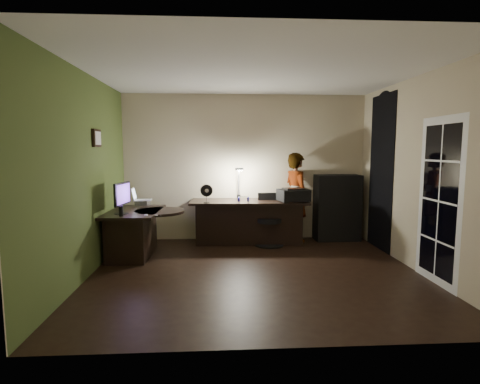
{
  "coord_description": "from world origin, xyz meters",
  "views": [
    {
      "loc": [
        -0.51,
        -5.0,
        1.69
      ],
      "look_at": [
        -0.15,
        1.05,
        1.0
      ],
      "focal_mm": 28.0,
      "sensor_mm": 36.0,
      "label": 1
    }
  ],
  "objects": [
    {
      "name": "desk_fan",
      "position": [
        -0.7,
        1.23,
        0.95
      ],
      "size": [
        0.22,
        0.15,
        0.31
      ],
      "primitive_type": "cube",
      "rotation": [
        0.0,
        0.0,
        0.22
      ],
      "color": "black",
      "rests_on": "desk_right"
    },
    {
      "name": "arched_doorway",
      "position": [
        2.24,
        1.15,
        1.3
      ],
      "size": [
        0.01,
        0.9,
        2.6
      ],
      "primitive_type": "cube",
      "color": "black",
      "rests_on": "floor"
    },
    {
      "name": "laptop_stand",
      "position": [
        -1.81,
        1.51,
        0.77
      ],
      "size": [
        0.26,
        0.23,
        0.09
      ],
      "primitive_type": "cube",
      "rotation": [
        0.0,
        0.0,
        -0.2
      ],
      "color": "silver",
      "rests_on": "desk_left"
    },
    {
      "name": "printer",
      "position": [
        0.8,
        1.41,
        0.91
      ],
      "size": [
        0.57,
        0.48,
        0.22
      ],
      "primitive_type": "cube",
      "rotation": [
        0.0,
        0.0,
        0.21
      ],
      "color": "black",
      "rests_on": "desk_right"
    },
    {
      "name": "phone",
      "position": [
        -1.33,
        0.7,
        0.73
      ],
      "size": [
        0.08,
        0.15,
        0.01
      ],
      "primitive_type": "cube",
      "rotation": [
        0.0,
        0.0,
        0.05
      ],
      "color": "black",
      "rests_on": "desk_left"
    },
    {
      "name": "office_chair",
      "position": [
        0.39,
        1.43,
        0.46
      ],
      "size": [
        0.53,
        0.53,
        0.91
      ],
      "primitive_type": "cube",
      "rotation": [
        0.0,
        0.0,
        -0.04
      ],
      "color": "black",
      "rests_on": "floor"
    },
    {
      "name": "floor",
      "position": [
        0.0,
        0.0,
        -0.01
      ],
      "size": [
        4.5,
        4.0,
        0.01
      ],
      "primitive_type": "cube",
      "color": "black",
      "rests_on": "ground"
    },
    {
      "name": "wall_right",
      "position": [
        2.25,
        0.0,
        1.35
      ],
      "size": [
        0.01,
        4.0,
        2.7
      ],
      "primitive_type": "cube",
      "color": "#BCAD8B",
      "rests_on": "floor"
    },
    {
      "name": "speaker",
      "position": [
        -1.91,
        0.42,
        0.8
      ],
      "size": [
        0.07,
        0.07,
        0.16
      ],
      "primitive_type": "cylinder",
      "rotation": [
        0.0,
        0.0,
        0.17
      ],
      "color": "black",
      "rests_on": "desk_left"
    },
    {
      "name": "green_wall_overlay",
      "position": [
        -2.24,
        0.0,
        1.35
      ],
      "size": [
        0.0,
        4.0,
        2.7
      ],
      "primitive_type": "cube",
      "color": "#455825",
      "rests_on": "floor"
    },
    {
      "name": "desk_left",
      "position": [
        -1.83,
        0.91,
        0.37
      ],
      "size": [
        0.82,
        1.29,
        0.73
      ],
      "primitive_type": "cube",
      "rotation": [
        0.0,
        0.0,
        -0.03
      ],
      "color": "black",
      "rests_on": "floor"
    },
    {
      "name": "pen",
      "position": [
        -1.35,
        0.45,
        0.73
      ],
      "size": [
        0.03,
        0.14,
        0.01
      ],
      "primitive_type": "cube",
      "rotation": [
        0.0,
        0.0,
        0.13
      ],
      "color": "black",
      "rests_on": "desk_left"
    },
    {
      "name": "desk_right",
      "position": [
        0.05,
        1.59,
        0.39
      ],
      "size": [
        2.12,
        0.82,
        0.78
      ],
      "primitive_type": "cube",
      "rotation": [
        0.0,
        0.0,
        -0.04
      ],
      "color": "black",
      "rests_on": "floor"
    },
    {
      "name": "cabinet",
      "position": [
        1.71,
        1.78,
        0.61
      ],
      "size": [
        0.82,
        0.42,
        1.22
      ],
      "primitive_type": "cube",
      "rotation": [
        0.0,
        0.0,
        0.02
      ],
      "color": "black",
      "rests_on": "floor"
    },
    {
      "name": "laptop",
      "position": [
        -1.81,
        1.51,
        0.92
      ],
      "size": [
        0.34,
        0.32,
        0.22
      ],
      "primitive_type": "cube",
      "rotation": [
        0.0,
        0.0,
        0.07
      ],
      "color": "silver",
      "rests_on": "laptop_stand"
    },
    {
      "name": "french_door",
      "position": [
        2.24,
        -0.55,
        1.05
      ],
      "size": [
        0.02,
        0.92,
        2.1
      ],
      "primitive_type": "cube",
      "color": "white",
      "rests_on": "floor"
    },
    {
      "name": "monitor",
      "position": [
        -1.96,
        0.64,
        0.9
      ],
      "size": [
        0.18,
        0.54,
        0.35
      ],
      "primitive_type": "cube",
      "rotation": [
        0.0,
        0.0,
        -0.15
      ],
      "color": "black",
      "rests_on": "desk_left"
    },
    {
      "name": "notepad",
      "position": [
        -1.47,
        0.58,
        0.73
      ],
      "size": [
        0.14,
        0.19,
        0.01
      ],
      "primitive_type": "cube",
      "rotation": [
        0.0,
        0.0,
        0.04
      ],
      "color": "silver",
      "rests_on": "desk_left"
    },
    {
      "name": "wall_left",
      "position": [
        -2.25,
        0.0,
        1.35
      ],
      "size": [
        0.01,
        4.0,
        2.7
      ],
      "primitive_type": "cube",
      "color": "#BCAD8B",
      "rests_on": "floor"
    },
    {
      "name": "wall_front",
      "position": [
        0.0,
        -2.0,
        1.35
      ],
      "size": [
        4.5,
        0.01,
        2.7
      ],
      "primitive_type": "cube",
      "color": "#BCAD8B",
      "rests_on": "floor"
    },
    {
      "name": "headphones",
      "position": [
        -0.07,
        1.36,
        0.85
      ],
      "size": [
        0.22,
        0.13,
        0.1
      ],
      "primitive_type": "cube",
      "rotation": [
        0.0,
        0.0,
        -0.25
      ],
      "color": "#0E0E9F",
      "rests_on": "desk_right"
    },
    {
      "name": "mouse",
      "position": [
        -1.56,
        0.46,
        0.74
      ],
      "size": [
        0.07,
        0.09,
        0.03
      ],
      "primitive_type": "ellipsoid",
      "rotation": [
        0.0,
        0.0,
        -0.28
      ],
      "color": "silver",
      "rests_on": "desk_left"
    },
    {
      "name": "ceiling",
      "position": [
        0.0,
        0.0,
        2.71
      ],
      "size": [
        4.5,
        4.0,
        0.01
      ],
      "primitive_type": "cube",
      "color": "silver",
      "rests_on": "floor"
    },
    {
      "name": "framed_picture",
      "position": [
        -2.22,
        0.45,
        1.85
      ],
      "size": [
        0.04,
        0.3,
        0.25
      ],
      "primitive_type": "cube",
      "color": "black",
      "rests_on": "wall_left"
    },
    {
      "name": "desk_lamp",
      "position": [
        -0.13,
        1.83,
        1.09
      ],
      "size": [
        0.19,
        0.29,
        0.59
      ],
      "primitive_type": "cube",
      "rotation": [
        0.0,
        0.0,
        -0.17
      ],
      "color": "black",
      "rests_on": "desk_right"
    },
    {
      "name": "person",
      "position": [
        0.94,
        1.78,
        0.82
      ],
      "size": [
        0.58,
        0.68,
        1.63
      ],
      "primitive_type": "imported",
      "rotation": [
        0.0,
        0.0,
        1.95
      ],
      "color": "#D8A88C",
      "rests_on": "floor"
    },
    {
      "name": "wall_back",
      "position": [
        0.0,
        2.0,
        1.35
      ],
      "size": [
        4.5,
        0.01,
        2.7
      ],
      "primitive_type": "cube",
      "color": "#BCAD8B",
      "rests_on": "floor"
    }
  ]
}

